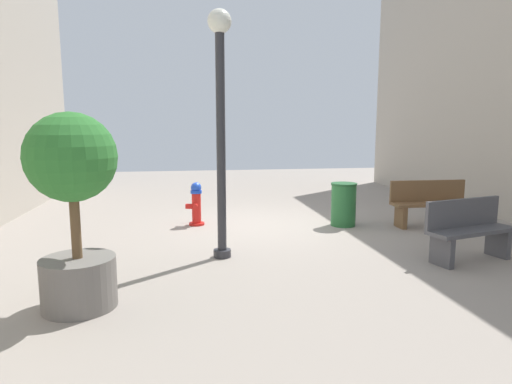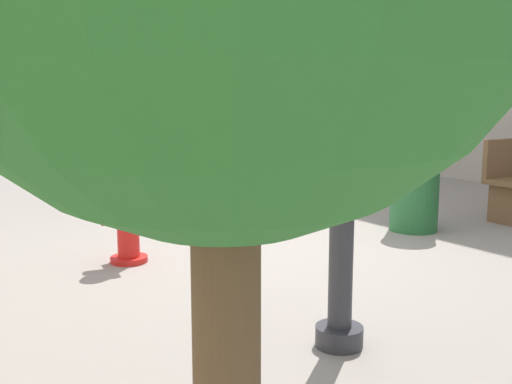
% 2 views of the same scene
% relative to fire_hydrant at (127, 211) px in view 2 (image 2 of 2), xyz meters
% --- Properties ---
extents(ground_plane, '(23.40, 23.40, 0.00)m').
position_rel_fire_hydrant_xyz_m(ground_plane, '(-1.35, 0.21, -0.46)').
color(ground_plane, gray).
extents(fire_hydrant, '(0.39, 0.42, 0.91)m').
position_rel_fire_hydrant_xyz_m(fire_hydrant, '(0.00, 0.00, 0.00)').
color(fire_hydrant, red).
rests_on(fire_hydrant, ground_plane).
extents(planter_tree, '(0.99, 0.99, 2.23)m').
position_rel_fire_hydrant_xyz_m(planter_tree, '(1.44, 4.05, 0.85)').
color(planter_tree, slate).
rests_on(planter_tree, ground_plane).
extents(trash_bin, '(0.54, 0.54, 0.90)m').
position_rel_fire_hydrant_xyz_m(trash_bin, '(-3.04, 0.56, -0.00)').
color(trash_bin, '#266633').
rests_on(trash_bin, ground_plane).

